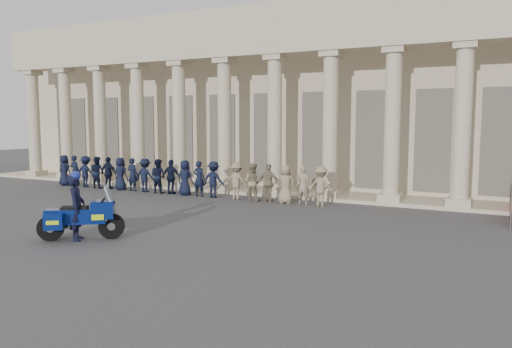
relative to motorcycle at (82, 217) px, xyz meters
name	(u,v)px	position (x,y,z in m)	size (l,w,h in m)	color
ground	(202,234)	(2.67, 2.11, -0.67)	(90.00, 90.00, 0.00)	#3D3D3F
building	(347,100)	(2.67, 16.86, 3.85)	(40.00, 12.50, 9.00)	#B9A98B
officer_rank	(176,177)	(-2.85, 8.44, 0.13)	(15.14, 0.61, 1.61)	black
motorcycle	(82,217)	(0.00, 0.00, 0.00)	(2.05, 1.71, 1.55)	black
rider	(77,206)	(-0.11, -0.08, 0.31)	(0.77, 0.82, 1.98)	black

